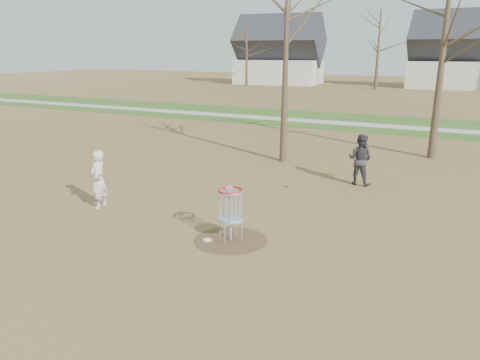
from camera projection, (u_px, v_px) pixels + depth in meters
name	position (u px, v px, depth m)	size (l,w,h in m)	color
ground	(231.00, 240.00, 11.47)	(160.00, 160.00, 0.00)	brown
green_band	(386.00, 124.00, 29.53)	(160.00, 8.00, 0.01)	#2D5119
footpath	(383.00, 126.00, 28.67)	(160.00, 1.50, 0.01)	#9E9E99
dirt_circle	(231.00, 240.00, 11.47)	(1.80, 1.80, 0.01)	#47331E
player_standing	(98.00, 179.00, 13.64)	(0.63, 0.41, 1.72)	silver
player_throwing	(360.00, 160.00, 16.02)	(0.86, 0.67, 1.77)	#302F34
disc_grounded	(208.00, 240.00, 11.44)	(0.22, 0.22, 0.02)	white
discs_in_play	(224.00, 171.00, 13.81)	(5.53, 4.28, 0.14)	orange
disc_golf_basket	(230.00, 205.00, 11.23)	(0.64, 0.64, 1.35)	#9EA3AD
bare_trees	(444.00, 40.00, 40.05)	(52.62, 44.98, 9.00)	#382B1E
houses_row	(477.00, 59.00, 53.86)	(56.51, 10.01, 7.26)	silver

